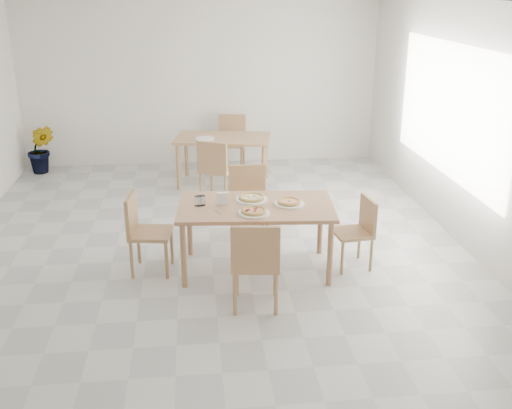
{
  "coord_description": "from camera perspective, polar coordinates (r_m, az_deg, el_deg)",
  "views": [
    {
      "loc": [
        -0.17,
        -6.69,
        2.97
      ],
      "look_at": [
        0.48,
        -0.78,
        0.76
      ],
      "focal_mm": 42.0,
      "sensor_mm": 36.0,
      "label": 1
    }
  ],
  "objects": [
    {
      "name": "main_table",
      "position": [
        6.37,
        0.0,
        -0.68
      ],
      "size": [
        1.71,
        1.06,
        0.75
      ],
      "rotation": [
        0.0,
        0.0,
        -0.08
      ],
      "color": "#AD7A59",
      "rests_on": "ground"
    },
    {
      "name": "plate_pepperoni",
      "position": [
        6.11,
        -0.2,
        -0.81
      ],
      "size": [
        0.32,
        0.32,
        0.02
      ],
      "primitive_type": "cylinder",
      "color": "white",
      "rests_on": "main_table"
    },
    {
      "name": "napkin_holder",
      "position": [
        6.34,
        -3.25,
        0.53
      ],
      "size": [
        0.12,
        0.06,
        0.14
      ],
      "rotation": [
        0.0,
        0.0,
        0.03
      ],
      "color": "silver",
      "rests_on": "main_table"
    },
    {
      "name": "chair_east",
      "position": [
        6.63,
        9.75,
        -2.16
      ],
      "size": [
        0.44,
        0.44,
        0.79
      ],
      "rotation": [
        0.0,
        0.0,
        -1.45
      ],
      "color": "#A57F52",
      "rests_on": "ground"
    },
    {
      "name": "room",
      "position": [
        7.81,
        17.9,
        8.57
      ],
      "size": [
        7.28,
        7.0,
        7.0
      ],
      "color": "beige",
      "rests_on": "ground"
    },
    {
      "name": "plate_empty",
      "position": [
        9.1,
        -4.89,
        6.26
      ],
      "size": [
        0.29,
        0.29,
        0.02
      ],
      "primitive_type": "cylinder",
      "color": "white",
      "rests_on": "second_table"
    },
    {
      "name": "tumbler_b",
      "position": [
        6.36,
        -5.21,
        0.39
      ],
      "size": [
        0.08,
        0.08,
        0.1
      ],
      "primitive_type": "cylinder",
      "color": "white",
      "rests_on": "main_table"
    },
    {
      "name": "chair_south",
      "position": [
        5.63,
        -0.04,
        -5.28
      ],
      "size": [
        0.5,
        0.5,
        0.91
      ],
      "rotation": [
        0.0,
        0.0,
        3.02
      ],
      "color": "#A57F52",
      "rests_on": "ground"
    },
    {
      "name": "fork_a",
      "position": [
        6.17,
        -3.63,
        -0.7
      ],
      "size": [
        0.07,
        0.17,
        0.01
      ],
      "primitive_type": "cube",
      "rotation": [
        0.0,
        0.0,
        0.31
      ],
      "color": "silver",
      "rests_on": "main_table"
    },
    {
      "name": "tumbler_a",
      "position": [
        6.35,
        -5.53,
        0.34
      ],
      "size": [
        0.08,
        0.08,
        0.1
      ],
      "primitive_type": "cylinder",
      "color": "white",
      "rests_on": "main_table"
    },
    {
      "name": "second_table",
      "position": [
        9.25,
        -3.15,
        5.92
      ],
      "size": [
        1.55,
        1.06,
        0.75
      ],
      "rotation": [
        0.0,
        0.0,
        -0.18
      ],
      "color": "#A57F52",
      "rests_on": "ground"
    },
    {
      "name": "pizza_pepperoni",
      "position": [
        6.1,
        -0.2,
        -0.6
      ],
      "size": [
        0.34,
        0.34,
        0.03
      ],
      "rotation": [
        0.0,
        0.0,
        -0.33
      ],
      "color": "#E3C16A",
      "rests_on": "plate_pepperoni"
    },
    {
      "name": "fork_b",
      "position": [
        6.39,
        -3.21,
        0.08
      ],
      "size": [
        0.03,
        0.17,
        0.01
      ],
      "primitive_type": "cube",
      "rotation": [
        0.0,
        0.0,
        -0.12
      ],
      "color": "silver",
      "rests_on": "main_table"
    },
    {
      "name": "chair_back_n",
      "position": [
        10.04,
        -2.34,
        6.31
      ],
      "size": [
        0.53,
        0.53,
        0.91
      ],
      "rotation": [
        0.0,
        0.0,
        -0.19
      ],
      "color": "#A57F52",
      "rests_on": "ground"
    },
    {
      "name": "pizza_mushroom",
      "position": [
        6.48,
        -0.43,
        0.67
      ],
      "size": [
        0.34,
        0.34,
        0.03
      ],
      "rotation": [
        0.0,
        0.0,
        0.24
      ],
      "color": "#E3C16A",
      "rests_on": "plate_mushroom"
    },
    {
      "name": "chair_back_s",
      "position": [
        8.52,
        -3.87,
        3.66
      ],
      "size": [
        0.59,
        0.59,
        0.9
      ],
      "rotation": [
        0.0,
        0.0,
        2.69
      ],
      "color": "#A57F52",
      "rests_on": "ground"
    },
    {
      "name": "plate_margherita",
      "position": [
        6.37,
        3.18,
        0.08
      ],
      "size": [
        0.32,
        0.32,
        0.02
      ],
      "primitive_type": "cylinder",
      "color": "white",
      "rests_on": "main_table"
    },
    {
      "name": "plate_mushroom",
      "position": [
        6.49,
        -0.43,
        0.48
      ],
      "size": [
        0.35,
        0.35,
        0.02
      ],
      "primitive_type": "cylinder",
      "color": "white",
      "rests_on": "main_table"
    },
    {
      "name": "pizza_margherita",
      "position": [
        6.37,
        3.18,
        0.27
      ],
      "size": [
        0.31,
        0.31,
        0.03
      ],
      "rotation": [
        0.0,
        0.0,
        0.27
      ],
      "color": "#E3C16A",
      "rests_on": "plate_margherita"
    },
    {
      "name": "chair_west",
      "position": [
        6.51,
        -10.72,
        -2.19
      ],
      "size": [
        0.48,
        0.48,
        0.87
      ],
      "rotation": [
        0.0,
        0.0,
        1.45
      ],
      "color": "#A57F52",
      "rests_on": "ground"
    },
    {
      "name": "chair_north",
      "position": [
        7.27,
        -0.71,
        0.69
      ],
      "size": [
        0.46,
        0.46,
        0.9
      ],
      "rotation": [
        0.0,
        0.0,
        0.03
      ],
      "color": "#A57F52",
      "rests_on": "ground"
    },
    {
      "name": "potted_plant",
      "position": [
        10.47,
        -19.79,
        4.98
      ],
      "size": [
        0.44,
        0.36,
        0.8
      ],
      "primitive_type": "imported",
      "rotation": [
        0.0,
        0.0,
        0.0
      ],
      "color": "#387122",
      "rests_on": "ground"
    }
  ]
}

